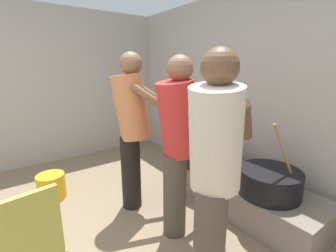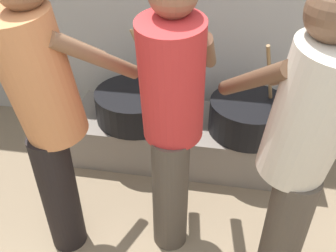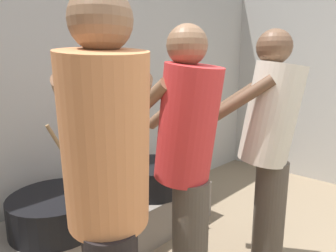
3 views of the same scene
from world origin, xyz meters
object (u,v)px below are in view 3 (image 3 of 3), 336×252
(cook_in_orange_shirt, at_px, (108,188))
(cooking_pot_main, at_px, (57,210))
(cooking_pot_secondary, at_px, (152,177))
(cook_in_red_shirt, at_px, (187,155))
(cook_in_cream_shirt, at_px, (269,140))

(cook_in_orange_shirt, bearing_deg, cooking_pot_main, 77.60)
(cooking_pot_main, relative_size, cooking_pot_secondary, 0.98)
(cooking_pot_main, relative_size, cook_in_red_shirt, 0.43)
(cooking_pot_secondary, relative_size, cook_in_red_shirt, 0.44)
(cook_in_orange_shirt, height_order, cook_in_red_shirt, cook_in_orange_shirt)
(cooking_pot_main, bearing_deg, cooking_pot_secondary, -1.65)
(cook_in_orange_shirt, distance_m, cook_in_cream_shirt, 1.16)
(cook_in_orange_shirt, bearing_deg, cook_in_red_shirt, 11.83)
(cooking_pot_secondary, bearing_deg, cook_in_cream_shirt, -80.39)
(cook_in_cream_shirt, bearing_deg, cook_in_red_shirt, 162.08)
(cooking_pot_secondary, distance_m, cook_in_red_shirt, 0.95)
(cooking_pot_main, distance_m, cooking_pot_secondary, 0.81)
(cook_in_red_shirt, bearing_deg, cook_in_cream_shirt, -17.92)
(cooking_pot_secondary, relative_size, cook_in_cream_shirt, 0.44)
(cooking_pot_secondary, xyz_separation_m, cook_in_cream_shirt, (0.15, -0.91, 0.45))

